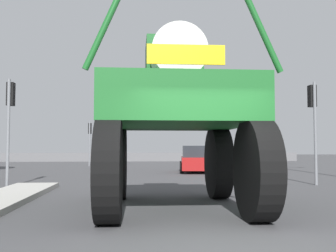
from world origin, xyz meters
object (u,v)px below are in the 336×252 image
Objects in this scene: traffic_signal_near_right at (313,110)px; traffic_signal_far_left at (90,134)px; sedan_ahead at (196,160)px; traffic_signal_far_right at (215,136)px; oversize_sprayer at (175,116)px; traffic_signal_near_left at (10,108)px.

traffic_signal_far_left is at bearing 121.37° from traffic_signal_near_right.
traffic_signal_far_right is at bearing -12.13° from sedan_ahead.
oversize_sprayer is at bearing -79.06° from traffic_signal_far_left.
traffic_signal_far_right reaches higher than sedan_ahead.
sedan_ahead is at bearing -108.34° from traffic_signal_far_right.
oversize_sprayer is 14.09m from sedan_ahead.
traffic_signal_near_left is 11.29m from traffic_signal_near_right.
oversize_sprayer is 7.76m from traffic_signal_near_left.
traffic_signal_far_left is at bearing 11.36° from oversize_sprayer.
oversize_sprayer is at bearing 175.23° from sedan_ahead.
traffic_signal_far_left reaches higher than sedan_ahead.
traffic_signal_near_right is at bearing -152.26° from sedan_ahead.
oversize_sprayer is 22.74m from traffic_signal_far_left.
traffic_signal_far_left is 9.82m from traffic_signal_far_right.
traffic_signal_near_right reaches higher than traffic_signal_near_left.
traffic_signal_far_right is at bearing 57.01° from traffic_signal_near_left.
oversize_sprayer is 1.71× the size of traffic_signal_far_right.
traffic_signal_near_left is 1.18× the size of traffic_signal_far_right.
traffic_signal_near_right is 16.78m from traffic_signal_far_right.
sedan_ahead is 1.09× the size of traffic_signal_near_right.
sedan_ahead is at bearing -10.55° from oversize_sprayer.
oversize_sprayer is 8.14m from traffic_signal_near_right.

